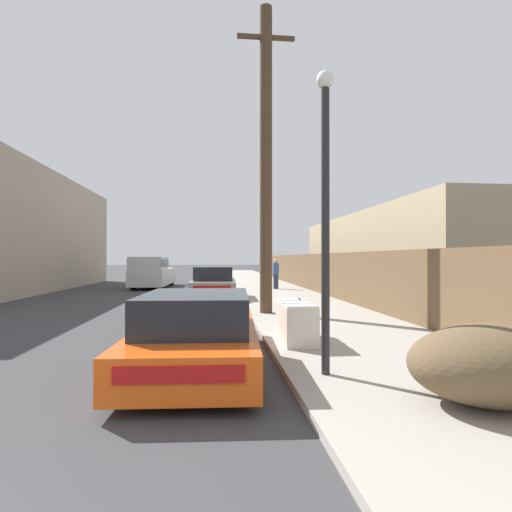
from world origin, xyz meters
name	(u,v)px	position (x,y,z in m)	size (l,w,h in m)	color
sidewalk_curb	(264,286)	(5.30, 23.50, 0.06)	(4.20, 63.00, 0.12)	#9E998E
discarded_fridge	(296,321)	(3.81, 6.44, 0.51)	(0.65, 1.59, 0.81)	silver
parked_sports_car_red	(198,333)	(1.89, 5.03, 0.57)	(2.10, 4.60, 1.25)	#E05114
car_parked_mid	(214,284)	(2.12, 16.05, 0.67)	(1.96, 4.73, 1.44)	gray
pickup_truck	(152,273)	(-1.60, 23.18, 0.94)	(2.15, 5.90, 1.88)	silver
utility_pole	(266,157)	(3.74, 10.67, 4.93)	(1.80, 0.38, 9.49)	#4C3826
street_lamp	(325,197)	(3.76, 4.09, 2.70)	(0.26, 0.26, 4.41)	#232326
brush_pile	(496,364)	(5.39, 2.73, 0.58)	(2.05, 1.47, 0.92)	brown
wooden_fence	(302,271)	(7.25, 21.38, 1.07)	(0.08, 43.95, 1.91)	brown
building_right_house	(409,255)	(11.59, 16.99, 1.96)	(6.00, 16.06, 3.92)	tan
pedestrian	(276,273)	(5.53, 20.23, 0.97)	(0.34, 0.34, 1.66)	#282D42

